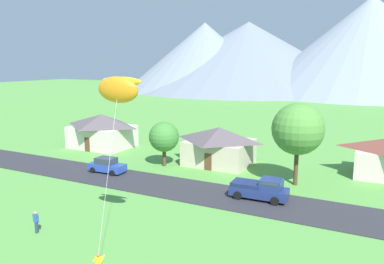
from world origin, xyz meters
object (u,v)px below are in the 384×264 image
at_px(tree_left_of_center, 298,129).
at_px(pickup_truck_navy_west_side, 261,189).
at_px(house_leftmost, 219,145).
at_px(parked_car_blue_west_end, 107,165).
at_px(watcher_person, 36,222).
at_px(tree_near_left, 164,137).
at_px(kite_flyer_with_kite, 118,93).
at_px(house_right_center, 102,130).

relative_size(tree_left_of_center, pickup_truck_navy_west_side, 1.60).
height_order(house_leftmost, parked_car_blue_west_end, house_leftmost).
xyz_separation_m(parked_car_blue_west_end, pickup_truck_navy_west_side, (18.05, -0.36, 0.19)).
xyz_separation_m(tree_left_of_center, watcher_person, (-14.51, -19.98, -4.93)).
relative_size(house_leftmost, pickup_truck_navy_west_side, 1.54).
bearing_deg(parked_car_blue_west_end, tree_left_of_center, 15.21).
distance_m(parked_car_blue_west_end, watcher_person, 15.54).
xyz_separation_m(pickup_truck_navy_west_side, watcher_person, (-12.61, -14.20, -0.18)).
xyz_separation_m(tree_left_of_center, parked_car_blue_west_end, (-19.95, -5.43, -4.94)).
bearing_deg(tree_left_of_center, pickup_truck_navy_west_side, -108.17).
distance_m(tree_near_left, parked_car_blue_west_end, 7.45).
distance_m(house_leftmost, kite_flyer_with_kite, 24.47).
bearing_deg(watcher_person, tree_near_left, 93.41).
relative_size(house_right_center, pickup_truck_navy_west_side, 1.72).
bearing_deg(watcher_person, house_right_center, 120.74).
height_order(house_leftmost, watcher_person, house_leftmost).
relative_size(house_right_center, tree_left_of_center, 1.08).
height_order(house_right_center, kite_flyer_with_kite, kite_flyer_with_kite).
bearing_deg(tree_near_left, kite_flyer_with_kite, -66.41).
xyz_separation_m(pickup_truck_navy_west_side, kite_flyer_with_kite, (-5.51, -13.16, 9.46)).
height_order(house_leftmost, kite_flyer_with_kite, kite_flyer_with_kite).
height_order(house_leftmost, tree_left_of_center, tree_left_of_center).
distance_m(pickup_truck_navy_west_side, watcher_person, 18.99).
relative_size(house_right_center, parked_car_blue_west_end, 2.13).
height_order(tree_left_of_center, pickup_truck_navy_west_side, tree_left_of_center).
relative_size(tree_left_of_center, kite_flyer_with_kite, 0.73).
bearing_deg(watcher_person, house_leftmost, 79.78).
bearing_deg(kite_flyer_with_kite, pickup_truck_navy_west_side, 67.27).
xyz_separation_m(house_right_center, watcher_person, (14.70, -24.71, -1.66)).
bearing_deg(tree_left_of_center, house_leftmost, 158.71).
relative_size(house_leftmost, watcher_person, 4.83).
relative_size(parked_car_blue_west_end, kite_flyer_with_kite, 0.37).
bearing_deg(tree_left_of_center, kite_flyer_with_kite, -111.37).
xyz_separation_m(house_right_center, parked_car_blue_west_end, (9.26, -10.16, -1.67)).
bearing_deg(tree_near_left, house_leftmost, 35.34).
bearing_deg(house_right_center, watcher_person, -59.26).
bearing_deg(house_leftmost, tree_near_left, -144.66).
xyz_separation_m(house_right_center, pickup_truck_navy_west_side, (27.31, -10.51, -1.47)).
distance_m(tree_left_of_center, kite_flyer_with_kite, 20.88).
xyz_separation_m(tree_left_of_center, kite_flyer_with_kite, (-7.41, -18.94, 4.71)).
bearing_deg(house_leftmost, parked_car_blue_west_end, -136.09).
bearing_deg(pickup_truck_navy_west_side, house_right_center, 158.95).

